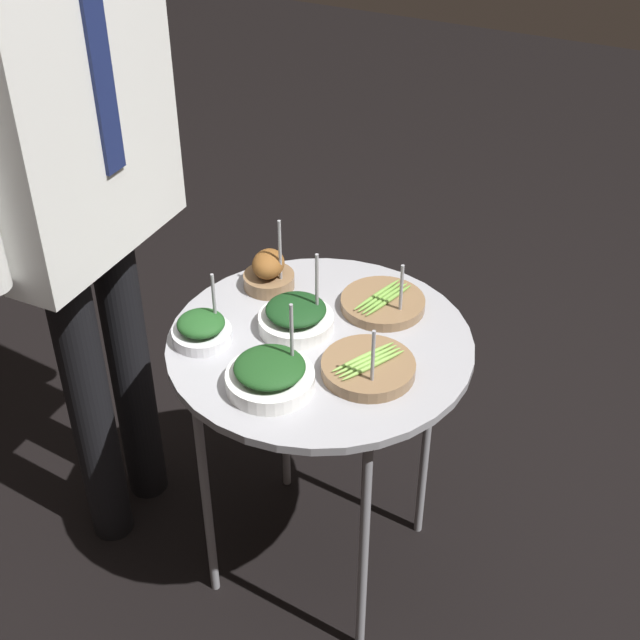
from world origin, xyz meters
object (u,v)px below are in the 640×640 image
bowl_spinach_mid_left (296,317)px  waiter_figure (66,144)px  bowl_spinach_front_left (270,375)px  serving_cart (320,361)px  bowl_spinach_center (202,329)px  bowl_roast_back_left (269,273)px  bowl_asparagus_far_rim (368,367)px  bowl_asparagus_mid_right (383,303)px

bowl_spinach_mid_left → waiter_figure: waiter_figure is taller
bowl_spinach_front_left → serving_cart: bearing=-7.4°
serving_cart → bowl_spinach_front_left: 0.19m
serving_cart → waiter_figure: size_ratio=0.42×
bowl_spinach_center → bowl_spinach_mid_left: bearing=-53.0°
bowl_roast_back_left → bowl_asparagus_far_rim: bearing=-120.2°
bowl_spinach_center → bowl_asparagus_far_rim: bearing=-82.3°
bowl_spinach_center → bowl_spinach_front_left: bearing=-110.0°
serving_cart → bowl_asparagus_mid_right: bowl_asparagus_mid_right is taller
bowl_spinach_mid_left → bowl_spinach_front_left: bowl_spinach_mid_left is taller
bowl_asparagus_mid_right → bowl_spinach_center: bowl_spinach_center is taller
bowl_spinach_front_left → bowl_roast_back_left: bowl_spinach_front_left is taller
bowl_spinach_mid_left → bowl_roast_back_left: bearing=47.6°
bowl_spinach_front_left → bowl_roast_back_left: 0.33m
bowl_asparagus_mid_right → waiter_figure: waiter_figure is taller
bowl_roast_back_left → bowl_asparagus_mid_right: bearing=-82.7°
bowl_spinach_mid_left → bowl_roast_back_left: size_ratio=1.02×
waiter_figure → serving_cart: bearing=-83.5°
serving_cart → bowl_asparagus_far_rim: size_ratio=3.69×
bowl_spinach_mid_left → bowl_spinach_center: 0.19m
serving_cart → bowl_asparagus_mid_right: bearing=-24.0°
serving_cart → bowl_roast_back_left: 0.24m
bowl_spinach_center → bowl_spinach_front_left: size_ratio=0.83×
bowl_spinach_mid_left → bowl_spinach_center: bowl_spinach_mid_left is taller
waiter_figure → bowl_asparagus_far_rim: bearing=-89.6°
serving_cart → bowl_spinach_front_left: (-0.17, 0.02, 0.08)m
bowl_asparagus_far_rim → bowl_spinach_mid_left: 0.20m
bowl_asparagus_far_rim → serving_cart: bearing=67.1°
serving_cart → bowl_spinach_center: bearing=115.1°
bowl_roast_back_left → waiter_figure: waiter_figure is taller
bowl_asparagus_far_rim → bowl_roast_back_left: bearing=59.8°
bowl_asparagus_mid_right → bowl_spinach_front_left: 0.34m
serving_cart → bowl_spinach_mid_left: bowl_spinach_mid_left is taller
serving_cart → waiter_figure: waiter_figure is taller
bowl_spinach_mid_left → bowl_spinach_front_left: (-0.18, -0.04, 0.00)m
bowl_asparagus_far_rim → bowl_spinach_mid_left: size_ratio=1.03×
bowl_asparagus_far_rim → bowl_asparagus_mid_right: (0.21, 0.06, -0.00)m
serving_cart → bowl_spinach_center: 0.25m
bowl_spinach_front_left → bowl_asparagus_far_rim: bearing=-52.3°
serving_cart → bowl_roast_back_left: (0.13, 0.18, 0.09)m
serving_cart → bowl_spinach_mid_left: 0.10m
serving_cart → bowl_asparagus_far_rim: 0.15m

